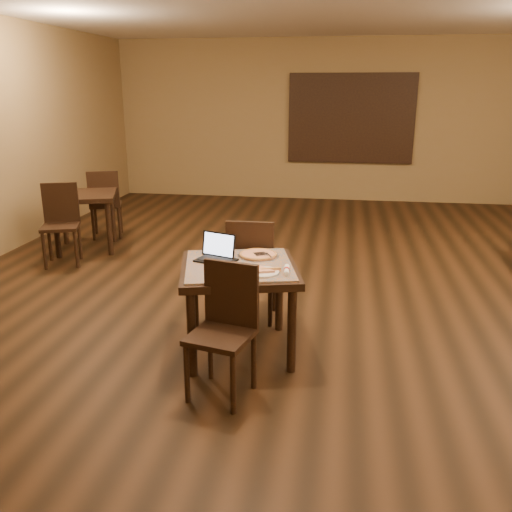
% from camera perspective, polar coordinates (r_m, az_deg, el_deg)
% --- Properties ---
extents(ground, '(10.00, 10.00, 0.00)m').
position_cam_1_polar(ground, '(6.04, 4.82, -3.26)').
color(ground, black).
rests_on(ground, ground).
extents(wall_back, '(8.00, 0.02, 3.00)m').
position_cam_1_polar(wall_back, '(10.66, 7.19, 13.92)').
color(wall_back, olive).
rests_on(wall_back, ground).
extents(wall_front, '(8.00, 0.02, 3.00)m').
position_cam_1_polar(wall_front, '(0.98, -18.51, -23.62)').
color(wall_front, olive).
rests_on(wall_front, ground).
extents(mural, '(2.34, 0.05, 1.64)m').
position_cam_1_polar(mural, '(10.62, 9.98, 14.06)').
color(mural, teal).
rests_on(mural, wall_back).
extents(tiled_table, '(1.11, 1.11, 0.76)m').
position_cam_1_polar(tiled_table, '(4.38, -1.80, -2.17)').
color(tiled_table, black).
rests_on(tiled_table, ground).
extents(chair_main_near, '(0.50, 0.50, 0.95)m').
position_cam_1_polar(chair_main_near, '(3.86, -3.23, -6.93)').
color(chair_main_near, black).
rests_on(chair_main_near, ground).
extents(chair_main_far, '(0.44, 0.44, 0.99)m').
position_cam_1_polar(chair_main_far, '(4.98, -0.46, -0.91)').
color(chair_main_far, black).
rests_on(chair_main_far, ground).
extents(laptop, '(0.36, 0.34, 0.21)m').
position_cam_1_polar(laptop, '(4.46, -4.11, 0.31)').
color(laptop, black).
rests_on(laptop, tiled_table).
extents(plate, '(0.25, 0.25, 0.01)m').
position_cam_1_polar(plate, '(4.14, 0.71, -1.71)').
color(plate, white).
rests_on(plate, tiled_table).
extents(pizza_slice, '(0.25, 0.25, 0.02)m').
position_cam_1_polar(pizza_slice, '(4.13, 0.71, -1.51)').
color(pizza_slice, beige).
rests_on(pizza_slice, plate).
extents(pizza_pan, '(0.35, 0.35, 0.01)m').
position_cam_1_polar(pizza_pan, '(4.55, 0.24, 0.02)').
color(pizza_pan, silver).
rests_on(pizza_pan, tiled_table).
extents(pizza_whole, '(0.32, 0.32, 0.02)m').
position_cam_1_polar(pizza_whole, '(4.54, 0.24, 0.18)').
color(pizza_whole, beige).
rests_on(pizza_whole, pizza_pan).
extents(spatula, '(0.19, 0.25, 0.01)m').
position_cam_1_polar(spatula, '(4.52, 0.45, 0.21)').
color(spatula, silver).
rests_on(spatula, pizza_whole).
extents(napkin_roll, '(0.06, 0.19, 0.04)m').
position_cam_1_polar(napkin_roll, '(4.15, 3.25, -1.49)').
color(napkin_roll, white).
rests_on(napkin_roll, tiled_table).
extents(other_table_b, '(1.05, 1.05, 0.77)m').
position_cam_1_polar(other_table_b, '(7.61, -17.65, 5.32)').
color(other_table_b, black).
rests_on(other_table_b, ground).
extents(other_table_b_chair_near, '(0.55, 0.55, 0.99)m').
position_cam_1_polar(other_table_b_chair_near, '(7.13, -19.85, 3.70)').
color(other_table_b_chair_near, black).
rests_on(other_table_b_chair_near, ground).
extents(other_table_b_chair_far, '(0.55, 0.55, 0.99)m').
position_cam_1_polar(other_table_b_chair_far, '(8.13, -15.61, 5.67)').
color(other_table_b_chair_far, black).
rests_on(other_table_b_chair_far, ground).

